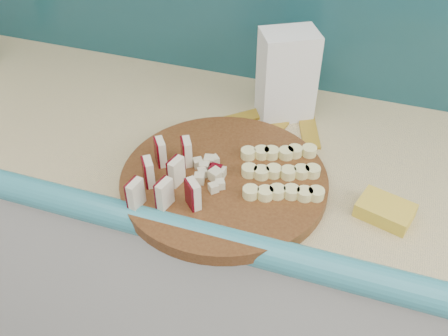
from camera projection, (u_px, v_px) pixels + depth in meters
kitchen_counter at (251, 271)px, 1.42m from camera, size 2.20×0.63×0.91m
cutting_board at (224, 180)px, 1.01m from camera, size 0.53×0.53×0.03m
apple_wedges at (166, 175)px, 0.96m from camera, size 0.14×0.19×0.06m
apple_chunks at (210, 172)px, 1.00m from camera, size 0.06×0.07×0.02m
banana_slices at (281, 172)px, 1.00m from camera, size 0.19×0.19×0.02m
flour_bag at (287, 75)px, 1.15m from camera, size 0.15×0.14×0.21m
sponge at (385, 210)px, 0.95m from camera, size 0.12×0.10×0.03m
banana_peel at (285, 117)px, 1.20m from camera, size 0.25×0.21×0.01m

